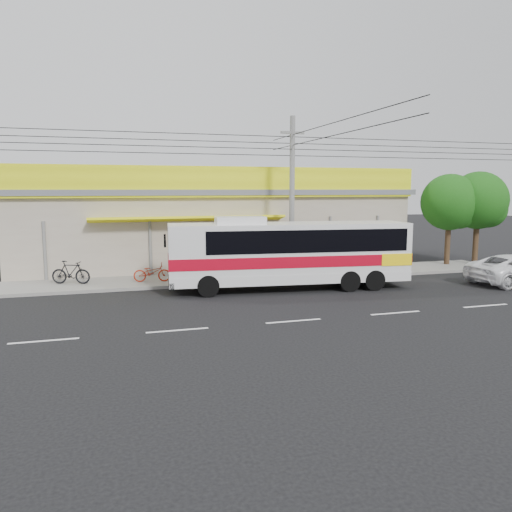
% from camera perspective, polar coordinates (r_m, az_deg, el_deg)
% --- Properties ---
extents(ground, '(120.00, 120.00, 0.00)m').
position_cam_1_polar(ground, '(19.69, 1.72, -5.64)').
color(ground, black).
rests_on(ground, ground).
extents(sidewalk, '(30.00, 3.20, 0.15)m').
position_cam_1_polar(sidewalk, '(25.32, -2.53, -2.47)').
color(sidewalk, gray).
rests_on(sidewalk, ground).
extents(lane_markings, '(50.00, 0.12, 0.01)m').
position_cam_1_polar(lane_markings, '(17.40, 4.31, -7.44)').
color(lane_markings, silver).
rests_on(lane_markings, ground).
extents(storefront_building, '(22.60, 9.20, 5.70)m').
position_cam_1_polar(storefront_building, '(30.42, -5.09, 3.43)').
color(storefront_building, '#9F9280').
rests_on(storefront_building, ground).
extents(coach_bus, '(11.00, 3.42, 3.33)m').
position_cam_1_polar(coach_bus, '(22.60, 4.26, 0.67)').
color(coach_bus, silver).
rests_on(coach_bus, ground).
extents(motorbike_red, '(1.79, 0.83, 0.91)m').
position_cam_1_polar(motorbike_red, '(24.21, -11.80, -1.83)').
color(motorbike_red, '#971D0B').
rests_on(motorbike_red, sidewalk).
extents(motorbike_dark, '(1.88, 1.10, 1.09)m').
position_cam_1_polar(motorbike_dark, '(24.65, -20.41, -1.76)').
color(motorbike_dark, black).
rests_on(motorbike_dark, sidewalk).
extents(utility_pole, '(34.00, 14.00, 8.09)m').
position_cam_1_polar(utility_pole, '(25.30, 4.18, 12.51)').
color(utility_pole, slate).
rests_on(utility_pole, ground).
extents(tree_near, '(3.26, 3.26, 5.40)m').
position_cam_1_polar(tree_near, '(31.18, 21.45, 5.54)').
color(tree_near, '#341E15').
rests_on(tree_near, ground).
extents(tree_far, '(3.35, 3.35, 5.55)m').
position_cam_1_polar(tree_far, '(31.94, 24.24, 5.61)').
color(tree_far, '#341E15').
rests_on(tree_far, ground).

